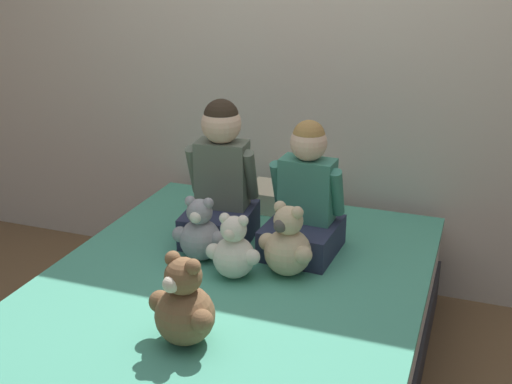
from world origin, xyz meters
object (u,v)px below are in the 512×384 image
at_px(bed, 229,335).
at_px(teddy_bear_held_by_left_child, 200,233).
at_px(teddy_bear_held_by_right_child, 288,245).
at_px(child_on_left, 221,181).
at_px(child_on_right, 305,202).
at_px(teddy_bear_between_children, 234,251).
at_px(teddy_bear_at_foot_of_bed, 184,307).
at_px(pillow_at_headboard, 290,199).

height_order(bed, teddy_bear_held_by_left_child, teddy_bear_held_by_left_child).
bearing_deg(teddy_bear_held_by_right_child, child_on_left, 169.32).
xyz_separation_m(child_on_right, teddy_bear_between_children, (-0.20, -0.34, -0.12)).
bearing_deg(teddy_bear_held_by_right_child, teddy_bear_between_children, -132.24).
distance_m(teddy_bear_held_by_left_child, teddy_bear_at_foot_of_bed, 0.63).
relative_size(child_on_left, teddy_bear_held_by_left_child, 2.26).
height_order(child_on_left, teddy_bear_held_by_right_child, child_on_left).
height_order(child_on_left, teddy_bear_at_foot_of_bed, child_on_left).
bearing_deg(teddy_bear_held_by_right_child, pillow_at_headboard, 127.33).
bearing_deg(teddy_bear_held_by_right_child, child_on_right, 110.43).
distance_m(bed, teddy_bear_held_by_left_child, 0.45).
bearing_deg(child_on_left, teddy_bear_between_children, -65.32).
bearing_deg(pillow_at_headboard, child_on_right, -65.15).
distance_m(child_on_right, teddy_bear_between_children, 0.41).
relative_size(bed, teddy_bear_held_by_right_child, 6.38).
bearing_deg(child_on_left, bed, -69.50).
bearing_deg(pillow_at_headboard, child_on_left, -114.80).
distance_m(child_on_left, teddy_bear_held_by_left_child, 0.29).
distance_m(child_on_left, teddy_bear_at_foot_of_bed, 0.88).
distance_m(child_on_left, teddy_bear_between_children, 0.43).
bearing_deg(child_on_left, teddy_bear_at_foot_of_bed, -80.98).
xyz_separation_m(teddy_bear_held_by_right_child, teddy_bear_between_children, (-0.20, -0.10, -0.01)).
bearing_deg(pillow_at_headboard, teddy_bear_between_children, -89.89).
height_order(child_on_right, teddy_bear_between_children, child_on_right).
relative_size(bed, child_on_left, 3.06).
height_order(bed, teddy_bear_held_by_right_child, teddy_bear_held_by_right_child).
distance_m(bed, child_on_left, 0.69).
height_order(teddy_bear_held_by_left_child, teddy_bear_held_by_right_child, teddy_bear_held_by_right_child).
distance_m(bed, teddy_bear_at_foot_of_bed, 0.58).
relative_size(bed, child_on_right, 3.37).
bearing_deg(child_on_right, teddy_bear_at_foot_of_bed, -99.17).
relative_size(bed, teddy_bear_held_by_left_child, 6.92).
bearing_deg(bed, teddy_bear_held_by_right_child, 39.32).
xyz_separation_m(child_on_right, teddy_bear_at_foot_of_bed, (-0.18, -0.84, -0.09)).
relative_size(teddy_bear_held_by_left_child, teddy_bear_at_foot_of_bed, 0.87).
xyz_separation_m(teddy_bear_between_children, pillow_at_headboard, (-0.00, 0.78, -0.06)).
bearing_deg(teddy_bear_between_children, child_on_left, 118.71).
xyz_separation_m(bed, teddy_bear_between_children, (0.00, 0.06, 0.36)).
height_order(teddy_bear_at_foot_of_bed, pillow_at_headboard, teddy_bear_at_foot_of_bed).
bearing_deg(teddy_bear_between_children, pillow_at_headboard, 88.59).
relative_size(teddy_bear_held_by_left_child, pillow_at_headboard, 0.66).
bearing_deg(teddy_bear_between_children, teddy_bear_held_by_left_child, 151.78).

